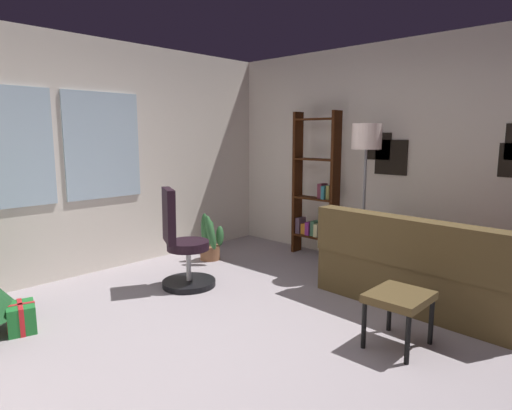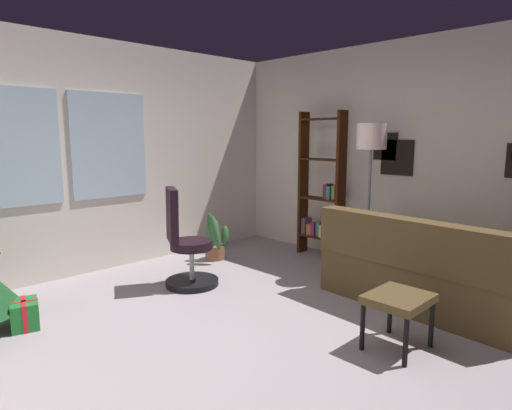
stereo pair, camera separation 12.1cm
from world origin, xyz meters
TOP-DOWN VIEW (x-y plane):
  - ground_plane at (0.00, 0.00)m, footprint 5.04×5.05m
  - wall_back_with_windows at (-0.02, 2.57)m, footprint 5.04×0.12m
  - wall_right_with_frames at (2.57, -0.00)m, footprint 0.12×5.05m
  - couch at (1.78, -0.74)m, footprint 1.57×1.96m
  - footstool at (0.67, -0.86)m, footprint 0.47×0.40m
  - gift_box_green at (-1.20, 1.48)m, footprint 0.27×0.32m
  - office_chair at (0.35, 1.38)m, footprint 0.58×0.56m
  - bookshelf at (2.31, 1.09)m, footprint 0.18×0.64m
  - floor_lamp at (2.03, 0.23)m, footprint 0.33×0.33m
  - potted_plant at (1.19, 1.92)m, footprint 0.38×0.41m

SIDE VIEW (x-z plane):
  - ground_plane at x=0.00m, z-range -0.10..0.00m
  - gift_box_green at x=-1.20m, z-range 0.00..0.23m
  - potted_plant at x=1.19m, z-range -0.05..0.57m
  - couch at x=1.78m, z-range -0.13..0.73m
  - footstool at x=0.67m, z-range 0.15..0.57m
  - office_chair at x=0.35m, z-range -0.12..0.93m
  - bookshelf at x=2.31m, z-range -0.12..1.76m
  - wall_right_with_frames at x=2.57m, z-range 0.00..2.65m
  - wall_back_with_windows at x=-0.02m, z-range 0.01..2.66m
  - floor_lamp at x=2.03m, z-range 0.57..2.28m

